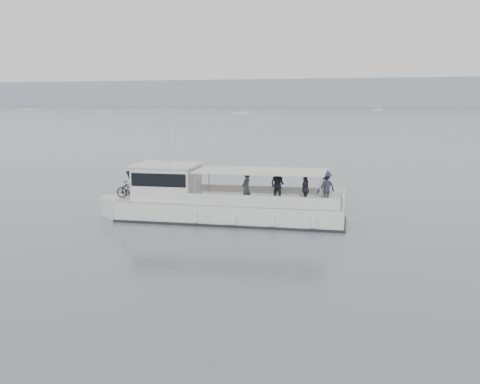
% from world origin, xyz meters
% --- Properties ---
extents(ground, '(1400.00, 1400.00, 0.00)m').
position_xyz_m(ground, '(0.00, 0.00, 0.00)').
color(ground, slate).
rests_on(ground, ground).
extents(headland, '(1400.00, 90.00, 28.00)m').
position_xyz_m(headland, '(0.00, 560.00, 14.00)').
color(headland, '#939EA8').
rests_on(headland, ground).
extents(tour_boat, '(13.88, 4.59, 5.77)m').
position_xyz_m(tour_boat, '(-1.03, -0.57, 0.95)').
color(tour_boat, white).
rests_on(tour_boat, ground).
extents(moored_fleet, '(439.85, 353.60, 9.37)m').
position_xyz_m(moored_fleet, '(-29.36, 208.81, 0.36)').
color(moored_fleet, white).
rests_on(moored_fleet, ground).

